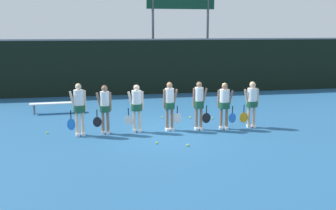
{
  "coord_description": "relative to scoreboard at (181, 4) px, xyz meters",
  "views": [
    {
      "loc": [
        -2.48,
        -13.1,
        3.52
      ],
      "look_at": [
        -0.0,
        -0.01,
        0.92
      ],
      "focal_mm": 42.0,
      "sensor_mm": 36.0,
      "label": 1
    }
  ],
  "objects": [
    {
      "name": "ground_plane",
      "position": [
        -2.49,
        -9.25,
        -4.86
      ],
      "size": [
        140.0,
        140.0,
        0.0
      ],
      "primitive_type": "plane",
      "color": "#235684"
    },
    {
      "name": "fence_windscreen",
      "position": [
        -2.49,
        -1.39,
        -3.35
      ],
      "size": [
        60.0,
        0.08,
        2.99
      ],
      "color": "black",
      "rests_on": "ground_plane"
    },
    {
      "name": "scoreboard",
      "position": [
        0.0,
        0.0,
        0.0
      ],
      "size": [
        3.91,
        0.15,
        6.19
      ],
      "color": "#515156",
      "rests_on": "ground_plane"
    },
    {
      "name": "bench_courtside",
      "position": [
        -6.65,
        -5.49,
        -4.48
      ],
      "size": [
        2.04,
        0.45,
        0.44
      ],
      "rotation": [
        0.0,
        0.0,
        0.05
      ],
      "color": "silver",
      "rests_on": "ground_plane"
    },
    {
      "name": "player_0",
      "position": [
        -5.5,
        -9.3,
        -3.82
      ],
      "size": [
        0.64,
        0.38,
        1.76
      ],
      "rotation": [
        0.0,
        0.0,
        0.18
      ],
      "color": "beige",
      "rests_on": "ground_plane"
    },
    {
      "name": "player_1",
      "position": [
        -4.65,
        -9.22,
        -3.88
      ],
      "size": [
        0.64,
        0.36,
        1.67
      ],
      "rotation": [
        0.0,
        0.0,
        -0.11
      ],
      "color": "#8C664C",
      "rests_on": "ground_plane"
    },
    {
      "name": "player_2",
      "position": [
        -3.57,
        -9.18,
        -3.88
      ],
      "size": [
        0.66,
        0.39,
        1.67
      ],
      "rotation": [
        0.0,
        0.0,
        -0.11
      ],
      "color": "beige",
      "rests_on": "ground_plane"
    },
    {
      "name": "player_3",
      "position": [
        -2.41,
        -9.19,
        -3.86
      ],
      "size": [
        0.66,
        0.37,
        1.71
      ],
      "rotation": [
        0.0,
        0.0,
        0.09
      ],
      "color": "#8C664C",
      "rests_on": "ground_plane"
    },
    {
      "name": "player_4",
      "position": [
        -1.38,
        -9.3,
        -3.85
      ],
      "size": [
        0.65,
        0.35,
        1.73
      ],
      "rotation": [
        0.0,
        0.0,
        -0.03
      ],
      "color": "#8C664C",
      "rests_on": "ground_plane"
    },
    {
      "name": "player_5",
      "position": [
        -0.47,
        -9.35,
        -3.88
      ],
      "size": [
        0.67,
        0.41,
        1.65
      ],
      "rotation": [
        0.0,
        0.0,
        -0.2
      ],
      "color": "#8C664C",
      "rests_on": "ground_plane"
    },
    {
      "name": "player_6",
      "position": [
        0.57,
        -9.31,
        -3.87
      ],
      "size": [
        0.7,
        0.4,
        1.67
      ],
      "rotation": [
        0.0,
        0.0,
        -0.04
      ],
      "color": "tan",
      "rests_on": "ground_plane"
    },
    {
      "name": "tennis_ball_0",
      "position": [
        -2.24,
        -11.18,
        -4.83
      ],
      "size": [
        0.07,
        0.07,
        0.07
      ],
      "primitive_type": "sphere",
      "color": "#CCE033",
      "rests_on": "ground_plane"
    },
    {
      "name": "tennis_ball_1",
      "position": [
        -3.12,
        -10.76,
        -4.83
      ],
      "size": [
        0.07,
        0.07,
        0.07
      ],
      "primitive_type": "sphere",
      "color": "#CCE033",
      "rests_on": "ground_plane"
    },
    {
      "name": "tennis_ball_2",
      "position": [
        -1.24,
        -7.5,
        -4.83
      ],
      "size": [
        0.07,
        0.07,
        0.07
      ],
      "primitive_type": "sphere",
      "color": "#CCE033",
      "rests_on": "ground_plane"
    },
    {
      "name": "tennis_ball_3",
      "position": [
        -0.42,
        -7.81,
        -4.83
      ],
      "size": [
        0.07,
        0.07,
        0.07
      ],
      "primitive_type": "sphere",
      "color": "#CCE033",
      "rests_on": "ground_plane"
    },
    {
      "name": "tennis_ball_4",
      "position": [
        -5.9,
        -7.42,
        -4.83
      ],
      "size": [
        0.07,
        0.07,
        0.07
      ],
      "primitive_type": "sphere",
      "color": "#CCE033",
      "rests_on": "ground_plane"
    },
    {
      "name": "tennis_ball_5",
      "position": [
        -6.6,
        -8.89,
        -4.83
      ],
      "size": [
        0.07,
        0.07,
        0.07
      ],
      "primitive_type": "sphere",
      "color": "#CCE033",
      "rests_on": "ground_plane"
    },
    {
      "name": "tennis_ball_6",
      "position": [
        -2.34,
        -7.25,
        -4.83
      ],
      "size": [
        0.07,
        0.07,
        0.07
      ],
      "primitive_type": "sphere",
      "color": "#CCE033",
      "rests_on": "ground_plane"
    },
    {
      "name": "tennis_ball_7",
      "position": [
        0.15,
        -7.87,
        -4.83
      ],
      "size": [
        0.07,
        0.07,
        0.07
      ],
      "primitive_type": "sphere",
      "color": "#CCE033",
      "rests_on": "ground_plane"
    }
  ]
}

